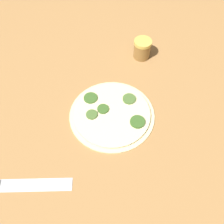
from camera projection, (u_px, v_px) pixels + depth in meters
ground_plane at (112, 115)px, 0.85m from camera, size 3.00×3.00×0.00m
pizza at (112, 114)px, 0.85m from camera, size 0.28×0.28×0.02m
spice_jar at (142, 49)px, 0.97m from camera, size 0.07×0.07×0.07m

